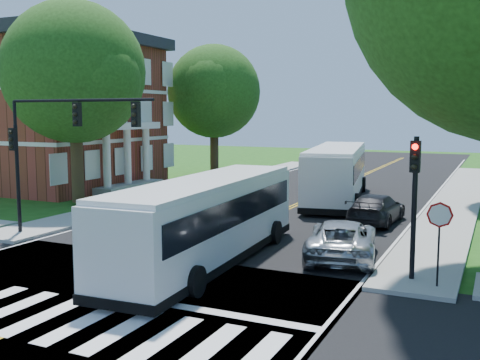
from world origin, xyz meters
The scene contains 21 objects.
ground centered at (0.00, 0.00, 0.00)m, with size 140.00×140.00×0.00m, color #1A4D13.
road centered at (0.00, 18.00, 0.01)m, with size 14.00×96.00×0.01m, color black.
cross_road centered at (0.00, 0.00, 0.01)m, with size 60.00×12.00×0.01m, color black.
center_line centered at (0.00, 22.00, 0.01)m, with size 0.36×70.00×0.01m, color gold.
edge_line_w centered at (-6.80, 22.00, 0.01)m, with size 0.12×70.00×0.01m, color silver.
edge_line_e centered at (6.80, 22.00, 0.01)m, with size 0.12×70.00×0.01m, color silver.
crosswalk centered at (0.00, -0.50, 0.02)m, with size 12.60×3.00×0.01m, color silver.
stop_bar centered at (3.50, 1.60, 0.02)m, with size 6.60×0.40×0.01m, color silver.
sidewalk_nw centered at (-8.30, 25.00, 0.07)m, with size 2.60×40.00×0.15m, color gray.
sidewalk_ne centered at (8.30, 25.00, 0.07)m, with size 2.60×40.00×0.15m, color gray.
tree_west_near centered at (-11.50, 14.00, 7.53)m, with size 8.00×8.00×11.40m.
tree_west_far centered at (-11.00, 30.00, 7.00)m, with size 7.60×7.60×10.67m.
brick_building centered at (-21.95, 20.00, 5.42)m, with size 20.00×13.00×10.80m.
signal_nw centered at (-5.86, 6.43, 4.38)m, with size 7.15×0.46×5.66m.
signal_ne centered at (8.20, 6.44, 2.96)m, with size 0.30×0.46×4.40m.
stop_sign centered at (9.00, 5.98, 2.03)m, with size 0.76×0.08×2.53m.
bus_lead centered at (1.37, 5.86, 1.58)m, with size 3.23×11.60×2.97m.
bus_follow centered at (1.63, 21.76, 1.72)m, with size 4.83×12.78×3.24m.
hatchback centered at (-4.78, 10.22, 0.64)m, with size 1.33×3.81×1.26m, color #ADB0B4.
suv centered at (5.46, 8.49, 0.72)m, with size 2.34×5.08×1.41m, color #B2B5BA.
dark_sedan centered at (5.26, 15.60, 0.71)m, with size 1.97×4.84×1.41m, color black.
Camera 1 is at (10.53, -11.08, 5.24)m, focal length 42.00 mm.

